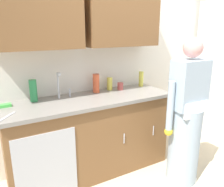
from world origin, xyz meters
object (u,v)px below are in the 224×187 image
at_px(sink, 67,103).
at_px(cup_by_sink, 120,86).
at_px(bottle_water_short, 96,83).
at_px(person_at_sink, 186,124).
at_px(knife_on_counter, 7,117).
at_px(bottle_soap, 141,79).
at_px(bottle_cleaner_spray, 110,84).
at_px(sponge, 5,105).
at_px(bottle_water_tall, 33,91).

distance_m(sink, cup_by_sink, 0.78).
height_order(bottle_water_short, cup_by_sink, bottle_water_short).
xyz_separation_m(bottle_water_short, cup_by_sink, (0.32, -0.05, -0.07)).
distance_m(person_at_sink, knife_on_counter, 1.82).
height_order(bottle_water_short, bottle_soap, bottle_water_short).
xyz_separation_m(bottle_cleaner_spray, sponge, (-1.24, -0.07, -0.07)).
height_order(bottle_soap, knife_on_counter, bottle_soap).
bearing_deg(bottle_soap, bottle_water_short, 178.30).
relative_size(sink, bottle_soap, 2.45).
xyz_separation_m(sink, bottle_water_tall, (-0.31, 0.17, 0.13)).
relative_size(person_at_sink, bottle_water_short, 7.06).
distance_m(bottle_soap, cup_by_sink, 0.36).
bearing_deg(knife_on_counter, person_at_sink, -67.03).
bearing_deg(cup_by_sink, bottle_cleaner_spray, 149.62).
relative_size(bottle_water_short, bottle_soap, 1.12).
distance_m(bottle_cleaner_spray, bottle_water_tall, 0.95).
relative_size(bottle_cleaner_spray, bottle_water_tall, 0.67).
relative_size(bottle_soap, cup_by_sink, 2.17).
bearing_deg(bottle_water_short, bottle_soap, -1.70).
bearing_deg(sink, bottle_water_short, 21.33).
bearing_deg(person_at_sink, sink, 148.13).
xyz_separation_m(person_at_sink, knife_on_counter, (-1.73, 0.51, 0.25)).
height_order(bottle_water_short, bottle_water_tall, bottle_water_tall).
relative_size(bottle_cleaner_spray, knife_on_counter, 0.67).
bearing_deg(bottle_water_tall, cup_by_sink, -2.58).
distance_m(bottle_water_short, cup_by_sink, 0.33).
distance_m(bottle_water_tall, cup_by_sink, 1.08).
bearing_deg(bottle_water_short, bottle_cleaner_spray, 6.03).
bearing_deg(person_at_sink, knife_on_counter, 163.43).
xyz_separation_m(cup_by_sink, sponge, (-1.36, 0.00, -0.03)).
distance_m(cup_by_sink, sponge, 1.36).
xyz_separation_m(bottle_cleaner_spray, bottle_water_tall, (-0.95, -0.02, 0.04)).
bearing_deg(sink, sponge, 167.74).
distance_m(bottle_water_short, bottle_soap, 0.67).
height_order(bottle_soap, cup_by_sink, bottle_soap).
bearing_deg(bottle_cleaner_spray, knife_on_counter, -163.56).
height_order(bottle_water_short, knife_on_counter, bottle_water_short).
relative_size(bottle_soap, bottle_water_tall, 0.85).
bearing_deg(sponge, bottle_soap, 0.80).
bearing_deg(bottle_soap, cup_by_sink, -175.46).
xyz_separation_m(bottle_water_short, sponge, (-1.04, -0.04, -0.10)).
xyz_separation_m(sink, sponge, (-0.60, 0.13, 0.03)).
xyz_separation_m(bottle_cleaner_spray, knife_on_counter, (-1.26, -0.37, -0.08)).
bearing_deg(bottle_water_tall, bottle_cleaner_spray, 1.26).
bearing_deg(bottle_water_short, sponge, -177.59).
bearing_deg(knife_on_counter, bottle_water_tall, -1.77).
xyz_separation_m(sink, knife_on_counter, (-0.62, -0.18, 0.02)).
bearing_deg(person_at_sink, bottle_soap, 89.80).
xyz_separation_m(bottle_water_short, bottle_water_tall, (-0.75, 0.00, 0.01)).
xyz_separation_m(bottle_cleaner_spray, cup_by_sink, (0.12, -0.07, -0.03)).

